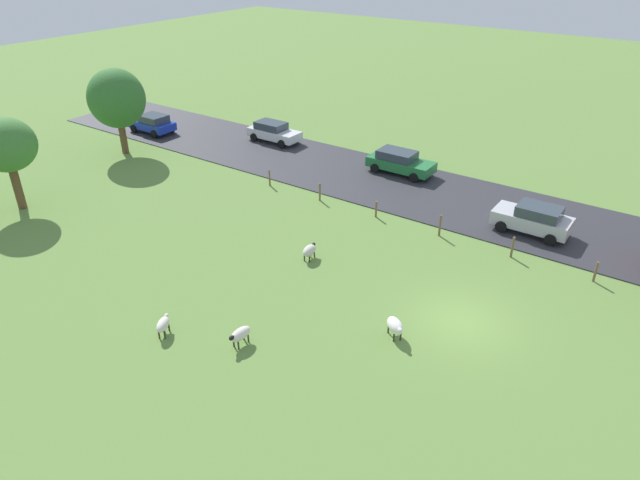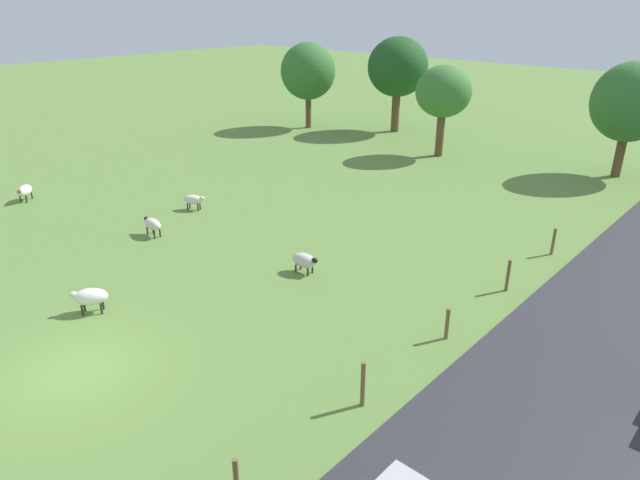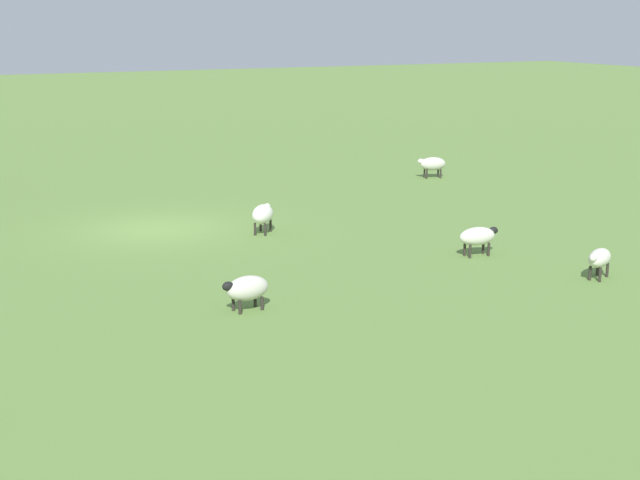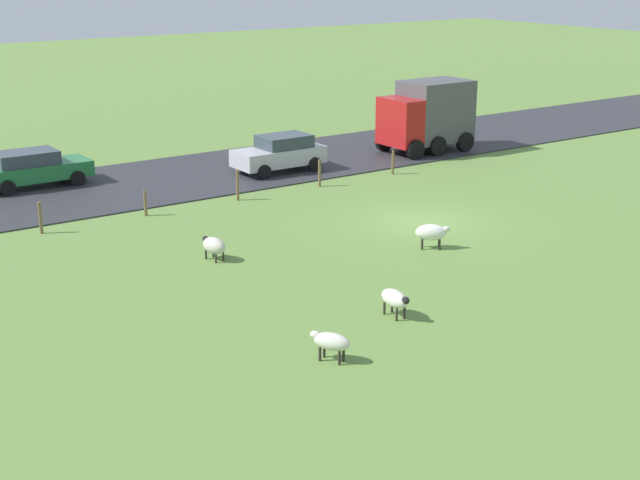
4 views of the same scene
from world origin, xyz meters
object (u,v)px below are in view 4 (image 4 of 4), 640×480
sheep_5 (431,232)px  car_2 (33,168)px  car_0 (280,153)px  truck_0 (428,115)px  sheep_3 (331,342)px  sheep_4 (395,299)px  sheep_1 (214,246)px

sheep_5 → car_2: size_ratio=0.26×
sheep_5 → car_2: (16.03, 8.32, 0.31)m
sheep_5 → car_0: 12.61m
truck_0 → car_2: size_ratio=0.99×
car_2 → sheep_3: bearing=-179.1°
sheep_3 → car_0: (17.85, -9.85, 0.40)m
sheep_4 → sheep_5: 6.36m
sheep_4 → car_2: car_2 is taller
sheep_1 → sheep_3: (-8.50, 1.37, 0.02)m
sheep_1 → sheep_3: sheep_1 is taller
sheep_4 → car_0: (16.53, -6.75, 0.38)m
truck_0 → car_2: bearing=78.0°
truck_0 → car_0: (0.42, 8.45, -0.98)m
sheep_4 → truck_0: size_ratio=0.25×
sheep_4 → sheep_1: bearing=13.6°
sheep_3 → car_2: bearing=0.9°
sheep_3 → truck_0: (17.44, -18.30, 1.38)m
car_0 → sheep_3: bearing=151.1°
sheep_3 → sheep_5: (5.39, -8.00, 0.05)m
sheep_4 → car_2: bearing=9.7°
sheep_1 → sheep_3: bearing=170.9°
sheep_5 → car_2: bearing=27.4°
sheep_3 → sheep_4: 3.37m
sheep_4 → sheep_3: bearing=113.2°
car_2 → car_0: bearing=-109.3°
sheep_3 → sheep_4: size_ratio=0.94×
sheep_1 → car_0: bearing=-42.2°
sheep_1 → sheep_5: bearing=-115.1°
sheep_4 → car_0: 17.86m
sheep_5 → car_2: car_2 is taller
sheep_1 → car_0: car_0 is taller
truck_0 → sheep_1: bearing=117.8°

